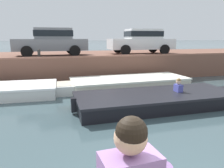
{
  "coord_description": "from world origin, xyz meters",
  "views": [
    {
      "loc": [
        -1.38,
        -1.61,
        2.36
      ],
      "look_at": [
        0.03,
        3.39,
        1.26
      ],
      "focal_mm": 35.0,
      "sensor_mm": 36.0,
      "label": 1
    }
  ],
  "objects_px": {
    "motorboat_passing": "(164,99)",
    "mooring_bollard_mid": "(39,53)",
    "boat_moored_central_cream": "(124,83)",
    "car_centre_white": "(141,40)",
    "car_left_inner_grey": "(52,41)"
  },
  "relations": [
    {
      "from": "motorboat_passing",
      "to": "boat_moored_central_cream",
      "type": "bearing_deg",
      "value": 98.6
    },
    {
      "from": "car_centre_white",
      "to": "car_left_inner_grey",
      "type": "bearing_deg",
      "value": 179.95
    },
    {
      "from": "mooring_bollard_mid",
      "to": "car_left_inner_grey",
      "type": "bearing_deg",
      "value": 66.85
    },
    {
      "from": "motorboat_passing",
      "to": "mooring_bollard_mid",
      "type": "xyz_separation_m",
      "value": [
        -4.31,
        4.89,
        1.36
      ]
    },
    {
      "from": "boat_moored_central_cream",
      "to": "car_left_inner_grey",
      "type": "xyz_separation_m",
      "value": [
        -3.21,
        3.46,
        1.96
      ]
    },
    {
      "from": "car_left_inner_grey",
      "to": "mooring_bollard_mid",
      "type": "relative_size",
      "value": 9.1
    },
    {
      "from": "motorboat_passing",
      "to": "car_left_inner_grey",
      "type": "xyz_separation_m",
      "value": [
        -3.66,
        6.43,
        1.97
      ]
    },
    {
      "from": "boat_moored_central_cream",
      "to": "mooring_bollard_mid",
      "type": "distance_m",
      "value": 4.53
    },
    {
      "from": "car_centre_white",
      "to": "motorboat_passing",
      "type": "bearing_deg",
      "value": -106.19
    },
    {
      "from": "boat_moored_central_cream",
      "to": "mooring_bollard_mid",
      "type": "relative_size",
      "value": 14.84
    },
    {
      "from": "boat_moored_central_cream",
      "to": "car_centre_white",
      "type": "distance_m",
      "value": 4.6
    },
    {
      "from": "mooring_bollard_mid",
      "to": "motorboat_passing",
      "type": "bearing_deg",
      "value": -48.61
    },
    {
      "from": "mooring_bollard_mid",
      "to": "boat_moored_central_cream",
      "type": "bearing_deg",
      "value": -26.51
    },
    {
      "from": "boat_moored_central_cream",
      "to": "car_centre_white",
      "type": "relative_size",
      "value": 1.61
    },
    {
      "from": "car_left_inner_grey",
      "to": "car_centre_white",
      "type": "distance_m",
      "value": 5.52
    }
  ]
}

